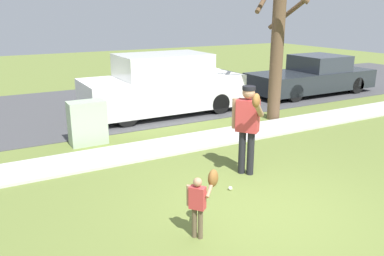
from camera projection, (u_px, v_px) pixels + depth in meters
The scene contains 10 objects.
ground_plane at pixel (170, 148), 9.51m from camera, with size 48.00×48.00×0.00m, color olive.
sidewalk_strip at pixel (168, 146), 9.58m from camera, with size 36.00×1.20×0.06m, color #B2B2AD.
road_surface at pixel (106, 105), 13.78m from camera, with size 36.00×6.80×0.02m, color #424244.
person_adult at pixel (248, 121), 7.70m from camera, with size 0.57×0.89×1.79m.
person_child at pixel (202, 195), 5.65m from camera, with size 0.53×0.30×0.99m.
baseball at pixel (230, 188), 7.29m from camera, with size 0.07×0.07×0.07m, color white.
utility_cabinet at pixel (87, 123), 9.71m from camera, with size 0.88×0.51×1.07m, color #9EB293.
street_tree_near at pixel (278, 33), 11.40m from camera, with size 1.84×1.88×4.80m.
parked_van_white at pixel (163, 86), 12.45m from camera, with size 5.00×1.95×1.88m.
parked_pickup_dark at pixel (312, 77), 15.61m from camera, with size 5.20×1.95×1.48m.
Camera 1 is at (-3.87, -4.62, 3.17)m, focal length 37.19 mm.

